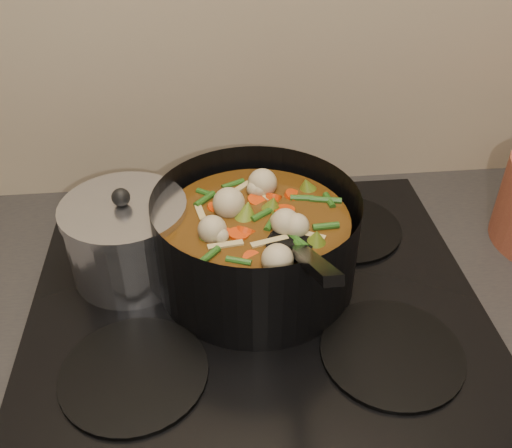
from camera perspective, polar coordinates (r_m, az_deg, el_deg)
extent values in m
cube|color=black|center=(0.85, -0.11, -9.00)|extent=(2.64, 0.64, 0.05)
cube|color=black|center=(0.82, -0.12, -7.29)|extent=(0.62, 0.54, 0.02)
cylinder|color=black|center=(0.73, -12.09, -14.38)|extent=(0.18, 0.18, 0.01)
cylinder|color=black|center=(0.75, 13.42, -12.38)|extent=(0.18, 0.18, 0.01)
cylinder|color=black|center=(0.91, -10.98, -1.63)|extent=(0.18, 0.18, 0.01)
cylinder|color=black|center=(0.93, 8.89, -0.41)|extent=(0.18, 0.18, 0.01)
cylinder|color=black|center=(0.79, 0.00, -1.59)|extent=(0.32, 0.32, 0.14)
cylinder|color=black|center=(0.83, 0.00, -5.12)|extent=(0.28, 0.28, 0.01)
cylinder|color=#552D0E|center=(0.80, 0.00, -2.25)|extent=(0.26, 0.26, 0.10)
cylinder|color=#E13B0A|center=(0.77, 2.77, 0.54)|extent=(0.03, 0.03, 0.03)
cylinder|color=#E13B0A|center=(0.82, 2.57, 2.72)|extent=(0.04, 0.04, 0.03)
cylinder|color=#E13B0A|center=(0.85, -2.05, 4.06)|extent=(0.04, 0.04, 0.03)
cylinder|color=#E13B0A|center=(0.79, -3.57, 1.17)|extent=(0.03, 0.03, 0.03)
cylinder|color=#E13B0A|center=(0.74, -5.46, -1.54)|extent=(0.04, 0.03, 0.03)
cylinder|color=#E13B0A|center=(0.74, -0.41, -1.33)|extent=(0.04, 0.04, 0.03)
cylinder|color=#E13B0A|center=(0.73, 3.58, -1.90)|extent=(0.03, 0.04, 0.03)
cylinder|color=#E13B0A|center=(0.78, 7.08, 0.68)|extent=(0.03, 0.03, 0.03)
cylinder|color=#E13B0A|center=(0.81, 2.12, 2.19)|extent=(0.04, 0.04, 0.03)
cylinder|color=#E13B0A|center=(0.83, -1.61, 3.57)|extent=(0.04, 0.04, 0.03)
cylinder|color=#E13B0A|center=(0.78, -2.55, 0.99)|extent=(0.03, 0.03, 0.03)
cylinder|color=#E13B0A|center=(0.75, -4.51, -1.11)|extent=(0.04, 0.04, 0.03)
sphere|color=tan|center=(0.77, 4.38, 1.39)|extent=(0.04, 0.04, 0.04)
sphere|color=tan|center=(0.81, 0.22, 3.56)|extent=(0.04, 0.04, 0.04)
sphere|color=tan|center=(0.77, -4.28, 1.65)|extent=(0.04, 0.04, 0.04)
sphere|color=tan|center=(0.72, -1.66, -1.43)|extent=(0.04, 0.04, 0.04)
sphere|color=tan|center=(0.74, 3.98, -0.17)|extent=(0.04, 0.04, 0.04)
sphere|color=tan|center=(0.80, 2.61, 3.06)|extent=(0.04, 0.04, 0.04)
cone|color=#5D6D1B|center=(0.72, -4.62, -1.75)|extent=(0.04, 0.04, 0.03)
cone|color=#5D6D1B|center=(0.71, 2.89, -2.58)|extent=(0.04, 0.04, 0.03)
cone|color=#5D6D1B|center=(0.78, 5.86, 1.37)|extent=(0.04, 0.04, 0.03)
cone|color=#5D6D1B|center=(0.83, 0.82, 4.06)|extent=(0.04, 0.04, 0.03)
cone|color=#5D6D1B|center=(0.80, -5.22, 2.31)|extent=(0.04, 0.04, 0.03)
cone|color=#5D6D1B|center=(0.72, -4.39, -1.90)|extent=(0.04, 0.04, 0.03)
cone|color=#5D6D1B|center=(0.71, 3.20, -2.48)|extent=(0.04, 0.04, 0.03)
cylinder|color=#285F1C|center=(0.79, 1.88, 2.16)|extent=(0.01, 0.04, 0.01)
cylinder|color=#285F1C|center=(0.85, -1.10, 4.51)|extent=(0.04, 0.03, 0.01)
cylinder|color=#285F1C|center=(0.80, -4.69, 2.53)|extent=(0.04, 0.02, 0.01)
cylinder|color=#285F1C|center=(0.76, -4.48, 0.08)|extent=(0.02, 0.04, 0.01)
cylinder|color=#285F1C|center=(0.74, -1.65, -1.00)|extent=(0.02, 0.04, 0.01)
cylinder|color=#285F1C|center=(0.69, 2.37, -3.77)|extent=(0.04, 0.02, 0.01)
cylinder|color=#285F1C|center=(0.74, 5.48, -0.85)|extent=(0.03, 0.03, 0.01)
cylinder|color=#285F1C|center=(0.79, 4.14, 1.65)|extent=(0.01, 0.04, 0.01)
cylinder|color=#285F1C|center=(0.80, 1.15, 2.39)|extent=(0.04, 0.03, 0.01)
cylinder|color=#285F1C|center=(0.84, -2.79, 4.23)|extent=(0.04, 0.02, 0.01)
cylinder|color=#285F1C|center=(0.79, -5.44, 1.75)|extent=(0.02, 0.04, 0.01)
cylinder|color=#285F1C|center=(0.75, -4.10, -0.62)|extent=(0.03, 0.04, 0.01)
cylinder|color=#285F1C|center=(0.73, -0.83, -1.20)|extent=(0.04, 0.02, 0.01)
cylinder|color=#285F1C|center=(0.70, 4.24, -3.19)|extent=(0.03, 0.03, 0.01)
cube|color=tan|center=(0.78, -5.02, 1.30)|extent=(0.04, 0.01, 0.00)
cube|color=tan|center=(0.72, -1.97, -2.40)|extent=(0.02, 0.04, 0.00)
cube|color=tan|center=(0.74, 4.70, -0.88)|extent=(0.04, 0.03, 0.00)
cube|color=tan|center=(0.81, 3.05, 2.96)|extent=(0.04, 0.04, 0.00)
cube|color=tan|center=(0.81, -3.37, 2.81)|extent=(0.03, 0.04, 0.00)
cube|color=tan|center=(0.74, -4.49, -1.11)|extent=(0.04, 0.02, 0.00)
ellipsoid|color=black|center=(0.73, 3.39, -2.00)|extent=(0.08, 0.09, 0.01)
cube|color=black|center=(0.62, 5.76, -3.91)|extent=(0.02, 0.17, 0.10)
cylinder|color=silver|center=(0.83, -12.63, -1.82)|extent=(0.17, 0.17, 0.11)
cylinder|color=silver|center=(0.80, -13.18, 1.50)|extent=(0.17, 0.17, 0.01)
sphere|color=black|center=(0.79, -13.37, 2.62)|extent=(0.03, 0.03, 0.03)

